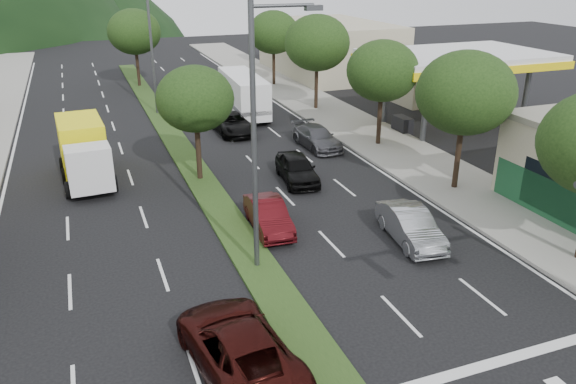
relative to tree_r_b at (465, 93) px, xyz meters
name	(u,v)px	position (x,y,z in m)	size (l,w,h in m)	color
sidewalk_right	(350,124)	(0.50, 13.00, -4.96)	(5.00, 90.00, 0.15)	gray
median	(169,130)	(-12.00, 16.00, -4.98)	(1.60, 56.00, 0.12)	#1F3914
gas_canopy	(458,61)	(7.00, 10.00, -0.39)	(12.20, 8.20, 5.25)	silver
bldg_right_far	(329,48)	(7.50, 32.00, -2.44)	(10.00, 16.00, 5.20)	#C1B79A
tree_r_b	(465,93)	(0.00, 0.00, 0.00)	(4.80, 4.80, 6.94)	black
tree_r_c	(382,71)	(0.00, 8.00, -0.29)	(4.40, 4.40, 6.48)	black
tree_r_d	(317,43)	(0.00, 18.00, 0.14)	(5.00, 5.00, 7.17)	black
tree_r_e	(273,32)	(0.00, 28.00, -0.14)	(4.60, 4.60, 6.71)	black
tree_med_near	(195,99)	(-12.00, 6.00, -0.61)	(4.00, 4.00, 6.02)	black
tree_med_far	(134,32)	(-12.00, 32.00, -0.03)	(4.80, 4.80, 6.94)	black
streetlight_near	(259,127)	(-11.79, -4.00, 0.55)	(2.60, 0.25, 10.00)	#47494C
streetlight_mid	(154,40)	(-11.79, 21.00, 0.55)	(2.60, 0.25, 10.00)	#47494C
sedan_silver	(410,226)	(-5.31, -4.18, -4.33)	(1.50, 4.29, 1.42)	#989A9F
suv_maroon	(238,346)	(-14.27, -9.31, -4.28)	(2.51, 5.44, 1.51)	black
car_queue_a	(297,168)	(-7.17, 3.99, -4.31)	(1.72, 4.28, 1.46)	black
car_queue_b	(317,137)	(-3.83, 8.99, -4.37)	(1.86, 4.58, 1.33)	#49494E
car_queue_c	(268,215)	(-10.50, -1.01, -4.37)	(1.41, 4.03, 1.33)	#420B0F
car_queue_d	(232,124)	(-7.96, 13.99, -4.36)	(2.24, 4.86, 1.35)	black
car_queue_e	(181,111)	(-10.50, 18.99, -4.40)	(1.50, 3.73, 1.27)	#494A4E
car_queue_f	(213,92)	(-6.89, 23.99, -4.34)	(1.95, 4.79, 1.39)	black
box_truck	(84,153)	(-17.68, 8.28, -3.55)	(2.78, 6.49, 3.14)	silver
motorhome	(243,94)	(-5.82, 18.45, -3.40)	(2.91, 8.12, 3.07)	white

